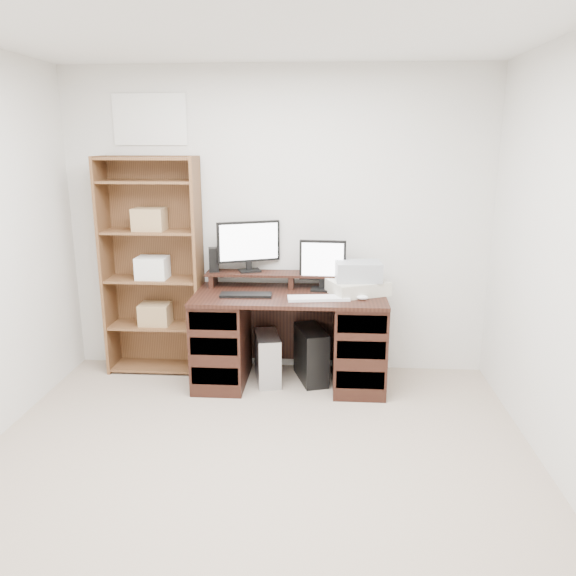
# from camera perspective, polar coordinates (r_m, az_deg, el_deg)

# --- Properties ---
(room) EXTENTS (3.54, 4.04, 2.54)m
(room) POSITION_cam_1_polar(r_m,az_deg,el_deg) (2.72, -4.80, 0.68)
(room) COLOR tan
(room) RESTS_ON ground
(desk) EXTENTS (1.50, 0.70, 0.75)m
(desk) POSITION_cam_1_polar(r_m,az_deg,el_deg) (4.52, 0.18, -4.98)
(desk) COLOR black
(desk) RESTS_ON ground
(riser_shelf) EXTENTS (1.40, 0.22, 0.12)m
(riser_shelf) POSITION_cam_1_polar(r_m,az_deg,el_deg) (4.59, 0.35, 1.23)
(riser_shelf) COLOR black
(riser_shelf) RESTS_ON desk
(monitor_wide) EXTENTS (0.50, 0.22, 0.41)m
(monitor_wide) POSITION_cam_1_polar(r_m,az_deg,el_deg) (4.61, -4.02, 4.53)
(monitor_wide) COLOR black
(monitor_wide) RESTS_ON riser_shelf
(monitor_small) EXTENTS (0.37, 0.15, 0.40)m
(monitor_small) POSITION_cam_1_polar(r_m,az_deg,el_deg) (4.48, 3.53, 2.53)
(monitor_small) COLOR black
(monitor_small) RESTS_ON desk
(speaker) EXTENTS (0.10, 0.10, 0.20)m
(speaker) POSITION_cam_1_polar(r_m,az_deg,el_deg) (4.64, -7.55, 2.87)
(speaker) COLOR black
(speaker) RESTS_ON riser_shelf
(keyboard_black) EXTENTS (0.40, 0.15, 0.02)m
(keyboard_black) POSITION_cam_1_polar(r_m,az_deg,el_deg) (4.34, -4.29, -0.70)
(keyboard_black) COLOR black
(keyboard_black) RESTS_ON desk
(keyboard_white) EXTENTS (0.48, 0.20, 0.02)m
(keyboard_white) POSITION_cam_1_polar(r_m,az_deg,el_deg) (4.25, 3.12, -1.04)
(keyboard_white) COLOR silver
(keyboard_white) RESTS_ON desk
(mouse) EXTENTS (0.09, 0.06, 0.04)m
(mouse) POSITION_cam_1_polar(r_m,az_deg,el_deg) (4.27, 7.57, -0.96)
(mouse) COLOR white
(mouse) RESTS_ON desk
(printer) EXTENTS (0.52, 0.47, 0.11)m
(printer) POSITION_cam_1_polar(r_m,az_deg,el_deg) (4.43, 7.10, 0.10)
(printer) COLOR beige
(printer) RESTS_ON desk
(basket) EXTENTS (0.37, 0.28, 0.15)m
(basket) POSITION_cam_1_polar(r_m,az_deg,el_deg) (4.40, 7.15, 1.71)
(basket) COLOR #959A9F
(basket) RESTS_ON printer
(tower_silver) EXTENTS (0.26, 0.43, 0.40)m
(tower_silver) POSITION_cam_1_polar(r_m,az_deg,el_deg) (4.61, -2.09, -7.10)
(tower_silver) COLOR #ACAEB3
(tower_silver) RESTS_ON ground
(tower_black) EXTENTS (0.31, 0.47, 0.44)m
(tower_black) POSITION_cam_1_polar(r_m,az_deg,el_deg) (4.63, 2.36, -6.76)
(tower_black) COLOR black
(tower_black) RESTS_ON ground
(bookshelf) EXTENTS (0.80, 0.30, 1.80)m
(bookshelf) POSITION_cam_1_polar(r_m,az_deg,el_deg) (4.79, -13.52, 2.30)
(bookshelf) COLOR brown
(bookshelf) RESTS_ON ground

